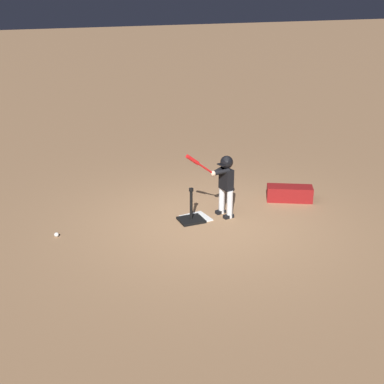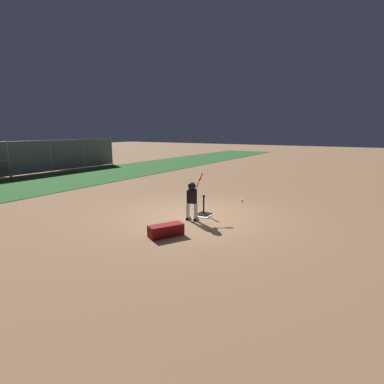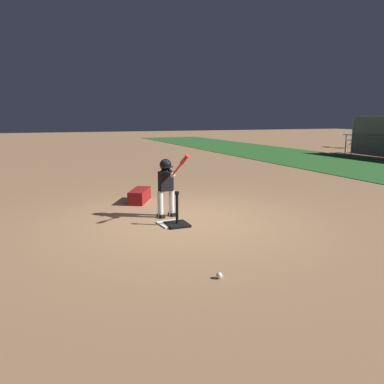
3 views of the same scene
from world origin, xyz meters
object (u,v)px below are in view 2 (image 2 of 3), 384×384
at_px(bleachers_right_center, 80,159).
at_px(equipment_bag, 166,230).
at_px(batter_child, 192,196).
at_px(batting_tee, 204,212).
at_px(baseball, 242,200).

bearing_deg(bleachers_right_center, equipment_bag, -121.20).
bearing_deg(bleachers_right_center, batter_child, -116.90).
height_order(batter_child, bleachers_right_center, batter_child).
bearing_deg(batting_tee, bleachers_right_center, 65.19).
relative_size(batter_child, bleachers_right_center, 0.33).
relative_size(batting_tee, bleachers_right_center, 0.16).
distance_m(batting_tee, bleachers_right_center, 15.19).
xyz_separation_m(baseball, equipment_bag, (-4.29, 0.15, 0.10)).
distance_m(batting_tee, equipment_bag, 2.07).
xyz_separation_m(bleachers_right_center, equipment_bag, (-8.43, -13.92, -0.36)).
xyz_separation_m(batting_tee, bleachers_right_center, (6.37, 13.78, 0.41)).
bearing_deg(batter_child, bleachers_right_center, 63.10).
distance_m(batting_tee, batter_child, 0.86).
distance_m(batter_child, equipment_bag, 1.56).
bearing_deg(batter_child, batting_tee, -1.82).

